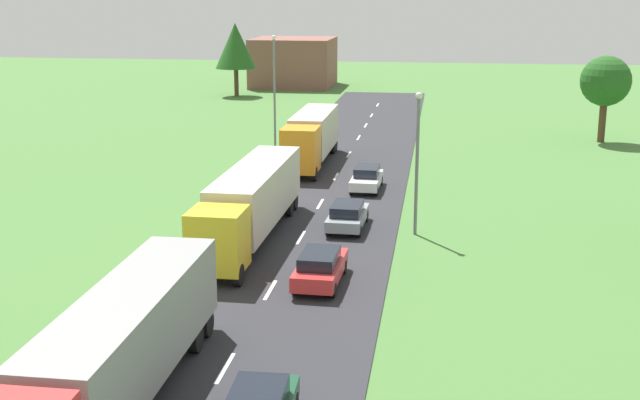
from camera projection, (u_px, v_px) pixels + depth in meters
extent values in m
cube|color=#2B2B30|center=(276.00, 281.00, 37.08)|extent=(10.00, 140.00, 0.06)
cube|color=white|center=(225.00, 368.00, 28.48)|extent=(0.16, 2.40, 0.01)
cube|color=white|center=(270.00, 290.00, 35.86)|extent=(0.16, 2.40, 0.01)
cube|color=white|center=(301.00, 237.00, 43.44)|extent=(0.16, 2.40, 0.01)
cube|color=white|center=(320.00, 204.00, 50.20)|extent=(0.16, 2.40, 0.01)
cube|color=white|center=(336.00, 176.00, 57.55)|extent=(0.16, 2.40, 0.01)
cube|color=white|center=(349.00, 155.00, 65.16)|extent=(0.16, 2.40, 0.01)
cube|color=white|center=(359.00, 138.00, 72.55)|extent=(0.16, 2.40, 0.01)
cube|color=white|center=(366.00, 125.00, 79.09)|extent=(0.16, 2.40, 0.01)
cube|color=white|center=(372.00, 115.00, 85.37)|extent=(0.16, 2.40, 0.01)
cube|color=white|center=(378.00, 105.00, 93.01)|extent=(0.16, 2.40, 0.01)
cube|color=gray|center=(129.00, 333.00, 26.02)|extent=(2.56, 11.76, 2.76)
cube|color=black|center=(132.00, 379.00, 26.42)|extent=(0.95, 11.17, 0.24)
cylinder|color=black|center=(195.00, 339.00, 29.68)|extent=(0.35, 1.00, 1.00)
cylinder|color=black|center=(140.00, 335.00, 29.97)|extent=(0.35, 1.00, 1.00)
cylinder|color=black|center=(206.00, 323.00, 31.03)|extent=(0.35, 1.00, 1.00)
cylinder|color=black|center=(153.00, 320.00, 31.32)|extent=(0.35, 1.00, 1.00)
cube|color=yellow|center=(218.00, 240.00, 36.69)|extent=(2.47, 2.47, 2.77)
cube|color=black|center=(210.00, 237.00, 35.45)|extent=(2.10, 0.12, 1.22)
cube|color=beige|center=(257.00, 193.00, 43.81)|extent=(2.64, 11.94, 2.83)
cube|color=black|center=(257.00, 222.00, 44.21)|extent=(1.03, 11.33, 0.24)
cylinder|color=black|center=(238.00, 275.00, 36.29)|extent=(0.36, 1.00, 1.00)
cylinder|color=black|center=(192.00, 272.00, 36.61)|extent=(0.36, 1.00, 1.00)
cylinder|color=black|center=(289.00, 207.00, 47.50)|extent=(0.36, 1.00, 1.00)
cylinder|color=black|center=(254.00, 206.00, 47.82)|extent=(0.36, 1.00, 1.00)
cylinder|color=black|center=(294.00, 201.00, 48.86)|extent=(0.36, 1.00, 1.00)
cylinder|color=black|center=(259.00, 200.00, 49.18)|extent=(0.36, 1.00, 1.00)
cube|color=orange|center=(300.00, 150.00, 56.54)|extent=(2.44, 2.76, 3.05)
cube|color=black|center=(297.00, 145.00, 55.14)|extent=(2.10, 0.10, 1.34)
cube|color=beige|center=(315.00, 131.00, 62.50)|extent=(2.51, 9.12, 2.94)
cube|color=black|center=(315.00, 152.00, 62.92)|extent=(0.91, 8.66, 0.24)
cylinder|color=black|center=(314.00, 174.00, 56.11)|extent=(0.35, 1.00, 1.00)
cylinder|color=black|center=(284.00, 173.00, 56.41)|extent=(0.35, 1.00, 1.00)
cylinder|color=black|center=(333.00, 148.00, 65.41)|extent=(0.35, 1.00, 1.00)
cylinder|color=black|center=(307.00, 147.00, 65.71)|extent=(0.35, 1.00, 1.00)
cylinder|color=black|center=(335.00, 145.00, 66.46)|extent=(0.35, 1.00, 1.00)
cylinder|color=black|center=(309.00, 144.00, 66.76)|extent=(0.35, 1.00, 1.00)
cube|color=black|center=(257.00, 399.00, 23.81)|extent=(1.63, 2.32, 0.58)
cylinder|color=black|center=(241.00, 400.00, 25.65)|extent=(0.24, 0.65, 0.64)
cube|color=red|center=(320.00, 270.00, 36.51)|extent=(1.98, 4.59, 0.67)
cube|color=black|center=(319.00, 258.00, 36.14)|extent=(1.63, 2.58, 0.54)
cylinder|color=black|center=(309.00, 265.00, 38.21)|extent=(0.24, 0.65, 0.64)
cylinder|color=black|center=(344.00, 267.00, 37.93)|extent=(0.24, 0.65, 0.64)
cylinder|color=black|center=(295.00, 288.00, 35.26)|extent=(0.24, 0.65, 0.64)
cylinder|color=black|center=(333.00, 290.00, 34.99)|extent=(0.24, 0.65, 0.64)
cube|color=#8C939E|center=(348.00, 217.00, 45.00)|extent=(1.98, 4.52, 0.58)
cube|color=black|center=(347.00, 208.00, 44.65)|extent=(1.63, 2.55, 0.55)
cylinder|color=black|center=(337.00, 215.00, 46.66)|extent=(0.24, 0.65, 0.64)
cylinder|color=black|center=(366.00, 216.00, 46.38)|extent=(0.24, 0.65, 0.64)
cylinder|color=black|center=(328.00, 230.00, 43.77)|extent=(0.24, 0.65, 0.64)
cylinder|color=black|center=(359.00, 231.00, 43.49)|extent=(0.24, 0.65, 0.64)
cube|color=white|center=(367.00, 180.00, 53.65)|extent=(1.87, 4.40, 0.60)
cube|color=black|center=(367.00, 171.00, 53.71)|extent=(1.55, 2.48, 0.59)
cylinder|color=black|center=(376.00, 191.00, 52.17)|extent=(0.23, 0.64, 0.64)
cylinder|color=black|center=(351.00, 190.00, 52.43)|extent=(0.23, 0.64, 0.64)
cylinder|color=black|center=(381.00, 180.00, 55.01)|extent=(0.23, 0.64, 0.64)
cylinder|color=black|center=(357.00, 179.00, 55.27)|extent=(0.23, 0.64, 0.64)
cylinder|color=slate|center=(417.00, 168.00, 43.33)|extent=(0.18, 0.18, 7.34)
sphere|color=silver|center=(419.00, 96.00, 42.38)|extent=(0.36, 0.36, 0.36)
cylinder|color=slate|center=(275.00, 95.00, 66.41)|extent=(0.18, 0.18, 8.95)
sphere|color=silver|center=(274.00, 37.00, 65.27)|extent=(0.36, 0.36, 0.36)
cylinder|color=#513823|center=(602.00, 121.00, 70.42)|extent=(0.60, 0.60, 3.64)
sphere|color=#23561E|center=(606.00, 81.00, 69.57)|extent=(4.25, 4.25, 4.25)
cylinder|color=#513823|center=(236.00, 82.00, 100.67)|extent=(0.53, 0.53, 3.41)
cone|color=#23561E|center=(235.00, 46.00, 99.57)|extent=(4.93, 4.93, 5.42)
cube|color=brown|center=(294.00, 62.00, 110.83)|extent=(10.55, 10.57, 6.40)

